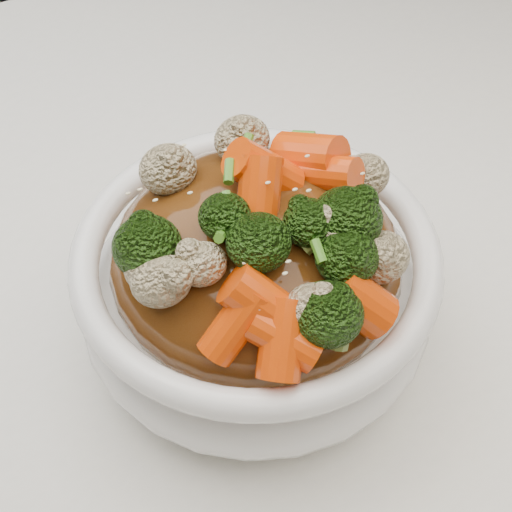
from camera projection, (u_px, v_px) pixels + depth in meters
tablecloth at (278, 308)px, 0.49m from camera, size 1.20×0.80×0.04m
bowl at (256, 290)px, 0.43m from camera, size 0.23×0.23×0.08m
sauce_base at (256, 259)px, 0.41m from camera, size 0.19×0.19×0.08m
carrots at (256, 183)px, 0.37m from camera, size 0.19×0.19×0.04m
broccoli at (256, 184)px, 0.37m from camera, size 0.19×0.19×0.04m
cauliflower at (256, 187)px, 0.37m from camera, size 0.19×0.19×0.03m
scallions at (256, 181)px, 0.36m from camera, size 0.14×0.14×0.02m
sesame_seeds at (256, 181)px, 0.36m from camera, size 0.17×0.17×0.01m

